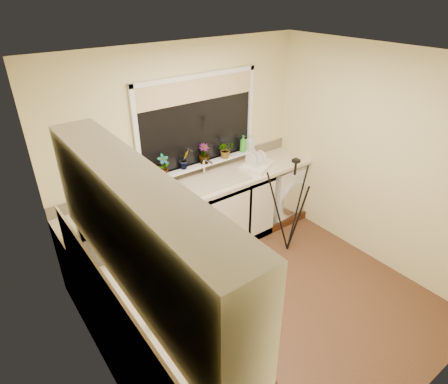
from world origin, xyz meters
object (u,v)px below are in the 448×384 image
plant_c (204,154)px  cup_back (261,158)px  microwave (101,234)px  plant_b (184,160)px  tripod (291,207)px  plant_d (226,149)px  soap_bottle_green (243,144)px  soap_bottle_clear (250,142)px  dish_rack (257,166)px  laptop (157,194)px  cup_left (201,358)px  washing_machine (279,189)px  glass_jug (209,367)px  plant_a (164,165)px  steel_jar (159,317)px  kettle (119,246)px

plant_c → cup_back: size_ratio=1.97×
microwave → plant_b: (1.28, 0.69, 0.12)m
tripod → plant_c: size_ratio=5.10×
plant_d → tripod: bearing=-68.4°
tripod → soap_bottle_green: bearing=79.8°
microwave → soap_bottle_clear: 2.35m
dish_rack → laptop: bearing=152.4°
dish_rack → cup_left: 2.85m
washing_machine → cup_back: bearing=165.6°
laptop → glass_jug: (-0.76, -2.08, 0.01)m
washing_machine → cup_left: size_ratio=7.99×
plant_a → plant_d: plant_a is taller
microwave → soap_bottle_clear: size_ratio=2.48×
plant_b → soap_bottle_green: (0.86, -0.02, -0.00)m
laptop → microwave: size_ratio=0.65×
dish_rack → steel_jar: steel_jar is taller
plant_c → cup_left: 2.64m
tripod → plant_a: (-1.20, 0.86, 0.56)m
soap_bottle_green → plant_b: bearing=178.7°
plant_a → microwave: bearing=-146.3°
plant_a → plant_d: bearing=-0.3°
soap_bottle_green → cup_left: 3.01m
steel_jar → glass_jug: bearing=-84.8°
washing_machine → soap_bottle_green: size_ratio=3.60×
laptop → cup_back: (1.55, 0.06, -0.01)m
tripod → kettle: bearing=166.8°
kettle → cup_back: (2.28, 0.76, -0.06)m
kettle → glass_jug: (-0.02, -1.38, -0.04)m
microwave → cup_left: microwave is taller
cup_left → microwave: bearing=92.0°
steel_jar → microwave: size_ratio=0.19×
kettle → dish_rack: kettle is taller
glass_jug → plant_a: bearing=67.2°
washing_machine → kettle: 2.76m
steel_jar → tripod: bearing=21.2°
tripod → steel_jar: bearing=-172.3°
dish_rack → plant_a: bearing=143.7°
plant_d → cup_left: size_ratio=2.14×
laptop → dish_rack: laptop is taller
plant_a → plant_b: size_ratio=1.16×
tripod → soap_bottle_green: soap_bottle_green is taller
washing_machine → laptop: bearing=175.8°
kettle → plant_c: (1.47, 0.89, 0.16)m
laptop → plant_b: bearing=29.2°
plant_a → washing_machine: bearing=-5.8°
soap_bottle_clear → laptop: bearing=-173.1°
dish_rack → microwave: bearing=166.4°
soap_bottle_green → cup_back: 0.32m
cup_left → soap_bottle_green: bearing=46.0°
cup_back → cup_left: bearing=-138.4°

